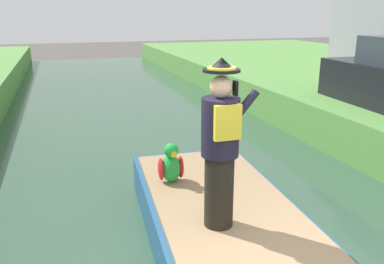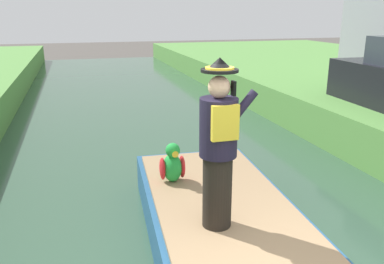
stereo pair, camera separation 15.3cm
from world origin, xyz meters
The scene contains 3 objects.
boat centered at (0.00, 1.56, 0.40)m, with size 2.09×4.31×0.61m.
person_pirate centered at (-0.25, 1.13, 1.64)m, with size 0.61×0.42×1.85m.
parrot_plush centered at (-0.44, 2.44, 0.95)m, with size 0.36×0.35×0.57m.
Camera 2 is at (-1.62, -2.58, 2.99)m, focal length 37.24 mm.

